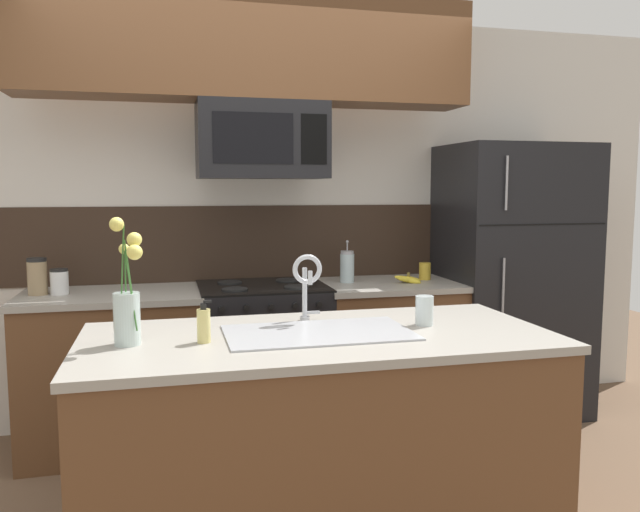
{
  "coord_description": "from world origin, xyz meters",
  "views": [
    {
      "loc": [
        -0.56,
        -2.78,
        1.51
      ],
      "look_at": [
        0.2,
        0.27,
        1.16
      ],
      "focal_mm": 35.0,
      "sensor_mm": 36.0,
      "label": 1
    }
  ],
  "objects_px": {
    "storage_jar_tall": "(37,276)",
    "sink_faucet": "(307,278)",
    "storage_jar_medium": "(59,282)",
    "drinking_glass": "(424,311)",
    "microwave": "(261,141)",
    "coffee_tin": "(425,271)",
    "dish_soap_bottle": "(204,325)",
    "banana_bunch": "(409,279)",
    "stove_range": "(263,360)",
    "french_press": "(347,267)",
    "flower_vase": "(127,307)",
    "refrigerator": "(510,280)"
  },
  "relations": [
    {
      "from": "storage_jar_tall",
      "to": "sink_faucet",
      "type": "relative_size",
      "value": 0.68
    },
    {
      "from": "storage_jar_medium",
      "to": "drinking_glass",
      "type": "bearing_deg",
      "value": -36.36
    },
    {
      "from": "microwave",
      "to": "drinking_glass",
      "type": "distance_m",
      "value": 1.53
    },
    {
      "from": "coffee_tin",
      "to": "drinking_glass",
      "type": "relative_size",
      "value": 0.85
    },
    {
      "from": "dish_soap_bottle",
      "to": "sink_faucet",
      "type": "bearing_deg",
      "value": 28.75
    },
    {
      "from": "storage_jar_tall",
      "to": "banana_bunch",
      "type": "distance_m",
      "value": 2.18
    },
    {
      "from": "storage_jar_tall",
      "to": "drinking_glass",
      "type": "height_order",
      "value": "storage_jar_tall"
    },
    {
      "from": "dish_soap_bottle",
      "to": "storage_jar_medium",
      "type": "bearing_deg",
      "value": 118.81
    },
    {
      "from": "stove_range",
      "to": "french_press",
      "type": "height_order",
      "value": "french_press"
    },
    {
      "from": "dish_soap_bottle",
      "to": "flower_vase",
      "type": "relative_size",
      "value": 0.34
    },
    {
      "from": "coffee_tin",
      "to": "storage_jar_tall",
      "type": "bearing_deg",
      "value": -179.62
    },
    {
      "from": "sink_faucet",
      "to": "storage_jar_medium",
      "type": "bearing_deg",
      "value": 138.39
    },
    {
      "from": "storage_jar_medium",
      "to": "stove_range",
      "type": "bearing_deg",
      "value": -1.05
    },
    {
      "from": "storage_jar_tall",
      "to": "flower_vase",
      "type": "bearing_deg",
      "value": -66.76
    },
    {
      "from": "banana_bunch",
      "to": "french_press",
      "type": "xyz_separation_m",
      "value": [
        -0.37,
        0.12,
        0.08
      ]
    },
    {
      "from": "dish_soap_bottle",
      "to": "storage_jar_tall",
      "type": "bearing_deg",
      "value": 122.29
    },
    {
      "from": "drinking_glass",
      "to": "sink_faucet",
      "type": "bearing_deg",
      "value": 159.98
    },
    {
      "from": "french_press",
      "to": "sink_faucet",
      "type": "height_order",
      "value": "sink_faucet"
    },
    {
      "from": "storage_jar_tall",
      "to": "dish_soap_bottle",
      "type": "height_order",
      "value": "storage_jar_tall"
    },
    {
      "from": "microwave",
      "to": "drinking_glass",
      "type": "relative_size",
      "value": 5.79
    },
    {
      "from": "french_press",
      "to": "dish_soap_bottle",
      "type": "relative_size",
      "value": 1.62
    },
    {
      "from": "refrigerator",
      "to": "banana_bunch",
      "type": "distance_m",
      "value": 0.76
    },
    {
      "from": "refrigerator",
      "to": "french_press",
      "type": "height_order",
      "value": "refrigerator"
    },
    {
      "from": "french_press",
      "to": "sink_faucet",
      "type": "relative_size",
      "value": 0.87
    },
    {
      "from": "banana_bunch",
      "to": "dish_soap_bottle",
      "type": "xyz_separation_m",
      "value": [
        -1.34,
        -1.23,
        0.05
      ]
    },
    {
      "from": "sink_faucet",
      "to": "coffee_tin",
      "type": "bearing_deg",
      "value": 46.35
    },
    {
      "from": "stove_range",
      "to": "coffee_tin",
      "type": "height_order",
      "value": "coffee_tin"
    },
    {
      "from": "storage_jar_tall",
      "to": "drinking_glass",
      "type": "xyz_separation_m",
      "value": [
        1.79,
        -1.24,
        -0.04
      ]
    },
    {
      "from": "banana_bunch",
      "to": "storage_jar_tall",
      "type": "bearing_deg",
      "value": 177.52
    },
    {
      "from": "coffee_tin",
      "to": "refrigerator",
      "type": "bearing_deg",
      "value": -2.86
    },
    {
      "from": "refrigerator",
      "to": "dish_soap_bottle",
      "type": "xyz_separation_m",
      "value": [
        -2.1,
        -1.31,
        0.09
      ]
    },
    {
      "from": "stove_range",
      "to": "microwave",
      "type": "xyz_separation_m",
      "value": [
        0.0,
        -0.02,
        1.32
      ]
    },
    {
      "from": "banana_bunch",
      "to": "sink_faucet",
      "type": "height_order",
      "value": "sink_faucet"
    },
    {
      "from": "banana_bunch",
      "to": "coffee_tin",
      "type": "bearing_deg",
      "value": 34.9
    },
    {
      "from": "coffee_tin",
      "to": "french_press",
      "type": "bearing_deg",
      "value": 178.91
    },
    {
      "from": "storage_jar_medium",
      "to": "flower_vase",
      "type": "xyz_separation_m",
      "value": [
        0.44,
        -1.28,
        0.07
      ]
    },
    {
      "from": "french_press",
      "to": "microwave",
      "type": "bearing_deg",
      "value": -171.61
    },
    {
      "from": "microwave",
      "to": "dish_soap_bottle",
      "type": "distance_m",
      "value": 1.56
    },
    {
      "from": "drinking_glass",
      "to": "flower_vase",
      "type": "distance_m",
      "value": 1.23
    },
    {
      "from": "storage_jar_tall",
      "to": "storage_jar_medium",
      "type": "height_order",
      "value": "storage_jar_tall"
    },
    {
      "from": "stove_range",
      "to": "refrigerator",
      "type": "distance_m",
      "value": 1.73
    },
    {
      "from": "stove_range",
      "to": "storage_jar_tall",
      "type": "bearing_deg",
      "value": 178.43
    },
    {
      "from": "microwave",
      "to": "refrigerator",
      "type": "distance_m",
      "value": 1.9
    },
    {
      "from": "coffee_tin",
      "to": "drinking_glass",
      "type": "xyz_separation_m",
      "value": [
        -0.55,
        -1.26,
        0.01
      ]
    },
    {
      "from": "stove_range",
      "to": "coffee_tin",
      "type": "bearing_deg",
      "value": 2.67
    },
    {
      "from": "refrigerator",
      "to": "storage_jar_tall",
      "type": "height_order",
      "value": "refrigerator"
    },
    {
      "from": "microwave",
      "to": "storage_jar_medium",
      "type": "xyz_separation_m",
      "value": [
        -1.14,
        0.04,
        -0.8
      ]
    },
    {
      "from": "stove_range",
      "to": "refrigerator",
      "type": "height_order",
      "value": "refrigerator"
    },
    {
      "from": "french_press",
      "to": "drinking_glass",
      "type": "distance_m",
      "value": 1.27
    },
    {
      "from": "microwave",
      "to": "flower_vase",
      "type": "bearing_deg",
      "value": -119.73
    }
  ]
}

